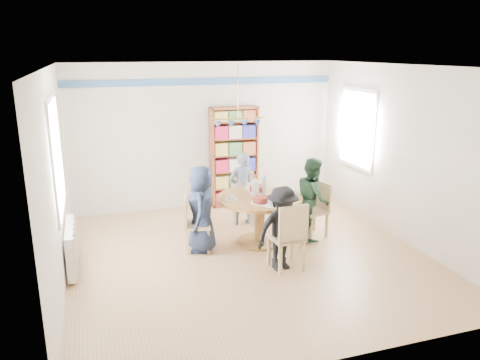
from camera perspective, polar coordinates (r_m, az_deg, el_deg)
name	(u,v)px	position (r m, az deg, el deg)	size (l,w,h in m)	color
ground	(248,256)	(6.91, 1.03, -9.28)	(5.00, 5.00, 0.00)	tan
room_shell	(214,136)	(7.13, -3.15, 5.43)	(5.00, 5.00, 5.00)	white
radiator	(71,247)	(6.74, -19.86, -7.66)	(0.12, 1.00, 0.60)	silver
dining_table	(260,209)	(7.17, 2.42, -3.53)	(1.30, 1.30, 0.75)	olive
chair_left	(193,221)	(6.96, -5.80, -5.00)	(0.45, 0.45, 0.85)	#D4B982
chair_right	(317,206)	(7.60, 9.37, -3.20)	(0.46, 0.46, 0.88)	#D4B982
chair_far	(243,195)	(8.10, 0.38, -1.84)	(0.46, 0.46, 0.87)	#D4B982
chair_near	(289,234)	(6.32, 6.02, -6.57)	(0.46, 0.46, 0.96)	#D4B982
person_left	(201,209)	(6.90, -4.72, -3.54)	(0.63, 0.41, 1.30)	#1A233A
person_right	(313,198)	(7.44, 8.84, -2.22)	(0.63, 0.49, 1.30)	#1A3522
person_far	(242,188)	(7.95, 0.22, -1.04)	(0.46, 0.30, 1.26)	gray
person_near	(282,229)	(6.34, 5.15, -5.92)	(0.76, 0.44, 1.17)	black
bookshelf	(234,158)	(8.87, -0.73, 2.74)	(0.90, 0.27, 1.89)	brown
tableware	(258,192)	(7.11, 2.20, -1.53)	(1.10, 1.10, 0.29)	white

